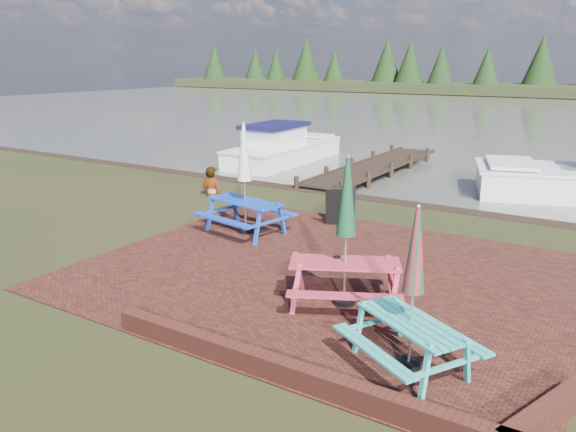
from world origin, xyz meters
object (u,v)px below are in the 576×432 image
at_px(picnic_table_teal, 412,314).
at_px(person, 211,167).
at_px(picnic_table_red, 345,255).
at_px(jetty, 374,167).
at_px(boat_jetty, 282,150).
at_px(chalkboard, 340,206).
at_px(picnic_table_blue, 245,196).

distance_m(picnic_table_teal, person, 10.46).
xyz_separation_m(picnic_table_red, jetty, (-4.43, 11.37, -0.76)).
distance_m(jetty, boat_jetty, 4.32).
height_order(picnic_table_red, chalkboard, picnic_table_red).
distance_m(boat_jetty, person, 7.18).
bearing_deg(jetty, person, -110.22).
bearing_deg(person, boat_jetty, -82.76).
relative_size(picnic_table_red, chalkboard, 2.65).
height_order(picnic_table_red, boat_jetty, picnic_table_red).
bearing_deg(person, picnic_table_teal, 135.76).
bearing_deg(picnic_table_red, picnic_table_teal, -65.66).
bearing_deg(picnic_table_red, boat_jetty, 100.34).
relative_size(chalkboard, jetty, 0.10).
bearing_deg(picnic_table_red, picnic_table_blue, 121.41).
distance_m(chalkboard, person, 4.71).
xyz_separation_m(picnic_table_blue, chalkboard, (1.60, 1.77, -0.42)).
height_order(picnic_table_blue, boat_jetty, picnic_table_blue).
relative_size(chalkboard, boat_jetty, 0.15).
xyz_separation_m(picnic_table_teal, chalkboard, (-3.80, 5.49, -0.29)).
bearing_deg(chalkboard, picnic_table_blue, -154.62).
height_order(chalkboard, jetty, chalkboard).
bearing_deg(chalkboard, boat_jetty, 108.27).
xyz_separation_m(picnic_table_blue, jetty, (-0.64, 8.97, -0.80)).
xyz_separation_m(picnic_table_red, boat_jetty, (-8.73, 11.75, -0.52)).
relative_size(picnic_table_blue, jetty, 0.29).
distance_m(picnic_table_blue, jetty, 9.03).
height_order(picnic_table_red, person, picnic_table_red).
relative_size(picnic_table_teal, person, 1.23).
xyz_separation_m(chalkboard, person, (-4.65, 0.68, 0.41)).
distance_m(picnic_table_blue, chalkboard, 2.42).
distance_m(picnic_table_red, picnic_table_blue, 4.48).
bearing_deg(picnic_table_teal, picnic_table_blue, 176.08).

